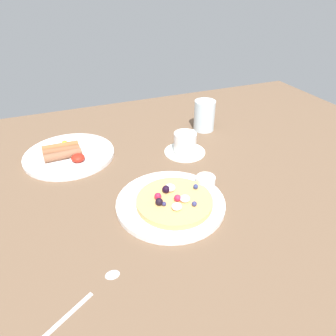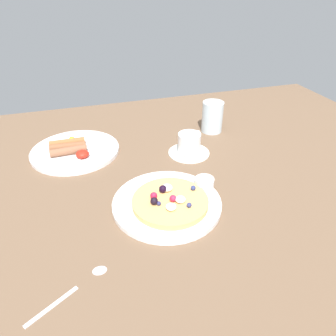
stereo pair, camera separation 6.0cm
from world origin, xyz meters
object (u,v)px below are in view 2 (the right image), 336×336
at_px(syrup_ramekin, 204,183).
at_px(coffee_cup, 190,142).
at_px(coffee_saucer, 189,152).
at_px(pancake_plate, 167,203).
at_px(water_glass, 212,117).
at_px(breakfast_plate, 75,151).
at_px(teaspoon, 82,283).

height_order(syrup_ramekin, coffee_cup, coffee_cup).
bearing_deg(coffee_saucer, pancake_plate, -122.01).
xyz_separation_m(coffee_saucer, coffee_cup, (0.00, 0.00, 0.04)).
height_order(syrup_ramekin, water_glass, water_glass).
bearing_deg(syrup_ramekin, coffee_saucer, 80.92).
bearing_deg(breakfast_plate, coffee_saucer, -17.76).
relative_size(pancake_plate, breakfast_plate, 0.97).
bearing_deg(water_glass, syrup_ramekin, -116.78).
distance_m(pancake_plate, teaspoon, 0.28).
height_order(coffee_saucer, teaspoon, coffee_saucer).
bearing_deg(teaspoon, water_glass, 46.97).
bearing_deg(teaspoon, breakfast_plate, 88.46).
height_order(pancake_plate, water_glass, water_glass).
distance_m(pancake_plate, coffee_saucer, 0.27).
relative_size(coffee_saucer, water_glass, 1.20).
bearing_deg(pancake_plate, coffee_cup, 57.84).
distance_m(breakfast_plate, coffee_saucer, 0.36).
distance_m(pancake_plate, breakfast_plate, 0.40).
bearing_deg(teaspoon, syrup_ramekin, 31.26).
xyz_separation_m(breakfast_plate, coffee_cup, (0.35, -0.11, 0.03)).
xyz_separation_m(teaspoon, water_glass, (0.49, 0.53, 0.05)).
distance_m(pancake_plate, syrup_ramekin, 0.12).
relative_size(coffee_saucer, coffee_cup, 1.43).
relative_size(pancake_plate, coffee_saucer, 2.06).
distance_m(pancake_plate, coffee_cup, 0.27).
bearing_deg(water_glass, coffee_cup, -135.89).
bearing_deg(water_glass, breakfast_plate, -177.64).
height_order(coffee_saucer, water_glass, water_glass).
xyz_separation_m(pancake_plate, coffee_saucer, (0.14, 0.23, -0.00)).
bearing_deg(water_glass, pancake_plate, -127.75).
relative_size(breakfast_plate, teaspoon, 1.86).
bearing_deg(syrup_ramekin, pancake_plate, -166.20).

